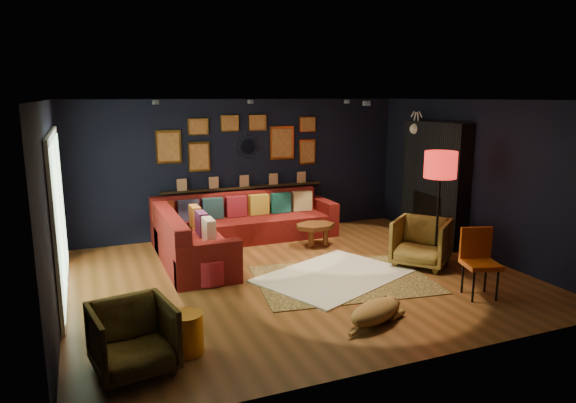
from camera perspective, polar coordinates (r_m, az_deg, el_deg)
name	(u,v)px	position (r m, az deg, el deg)	size (l,w,h in m)	color
floor	(299,277)	(7.75, 1.20, -8.37)	(6.50, 6.50, 0.00)	brown
room_walls	(299,171)	(7.36, 1.25, 3.36)	(6.50, 6.50, 6.50)	black
sectional	(226,231)	(9.10, -6.89, -3.29)	(3.41, 2.69, 0.86)	maroon
ledge	(244,187)	(9.95, -4.89, 1.57)	(3.20, 0.12, 0.04)	black
gallery_wall	(242,141)	(9.87, -5.12, 6.68)	(3.15, 0.04, 1.02)	gold
sunburst_mirror	(248,147)	(9.92, -4.48, 6.09)	(0.47, 0.16, 0.47)	silver
fireplace	(434,187)	(9.80, 15.92, 1.61)	(0.31, 1.60, 2.20)	black
deer_head	(422,128)	(10.10, 14.71, 7.85)	(0.50, 0.28, 0.45)	white
sliding_door	(59,215)	(7.46, -24.10, -1.41)	(0.06, 2.80, 2.20)	white
ceiling_spots	(279,102)	(8.03, -1.02, 10.98)	(3.30, 2.50, 0.06)	black
shag_rug	(333,276)	(7.77, 5.07, -8.26)	(2.10, 1.53, 0.03)	beige
leopard_rug	(343,279)	(7.67, 6.13, -8.61)	(2.51, 1.79, 0.01)	tan
coffee_table	(315,228)	(9.23, 3.06, -2.96)	(0.78, 0.61, 0.37)	brown
pouf	(209,270)	(7.53, -8.78, -7.48)	(0.54, 0.54, 0.35)	maroon
armchair_left	(133,335)	(5.35, -16.85, -14.00)	(0.74, 0.69, 0.76)	#B08A35
armchair_right	(421,240)	(8.41, 14.58, -4.17)	(0.81, 0.76, 0.83)	#B08A35
gold_stool	(187,333)	(5.64, -11.19, -14.18)	(0.35, 0.35, 0.44)	gold
orange_chair	(479,256)	(7.37, 20.42, -5.73)	(0.54, 0.54, 0.92)	black
floor_lamp	(440,169)	(8.29, 16.57, 3.45)	(0.50, 0.50, 1.82)	black
dog	(375,308)	(6.29, 9.66, -11.56)	(1.13, 0.55, 0.36)	#9D6B3A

